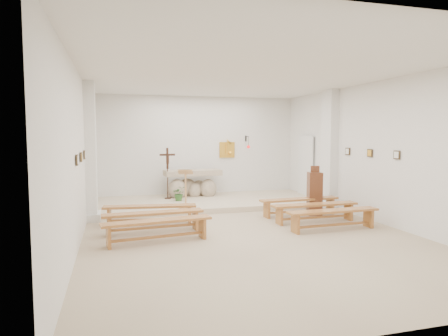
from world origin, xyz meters
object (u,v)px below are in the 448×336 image
object	(u,v)px
bench_right_front	(299,203)
bench_right_third	(333,215)
altar	(192,185)
crucifix_stand	(168,169)
bench_left_front	(150,210)
lectern	(186,188)
bench_left_third	(158,226)
bench_left_second	(153,217)
donation_pedestal	(315,193)
bench_right_second	(315,208)

from	to	relation	value
bench_right_front	bench_right_third	distance (m)	1.72
altar	crucifix_stand	world-z (taller)	crucifix_stand
bench_left_front	altar	bearing A→B (deg)	69.95
bench_left_front	bench_right_front	bearing A→B (deg)	7.35
lectern	bench_left_third	size ratio (longest dim) A/B	0.49
crucifix_stand	bench_left_second	xyz separation A→B (m)	(-0.81, -3.74, -0.73)
donation_pedestal	bench_left_front	distance (m)	4.45
donation_pedestal	bench_right_front	bearing A→B (deg)	-165.04
crucifix_stand	bench_left_third	xyz separation A→B (m)	(-0.81, -4.59, -0.73)
bench_left_second	bench_right_third	bearing A→B (deg)	-15.87
bench_right_second	crucifix_stand	bearing A→B (deg)	129.60
altar	bench_right_second	distance (m)	4.68
crucifix_stand	bench_right_third	distance (m)	5.63
lectern	altar	bearing A→B (deg)	90.25
donation_pedestal	bench_left_second	size ratio (longest dim) A/B	0.60
bench_left_front	bench_right_front	distance (m)	3.99
donation_pedestal	bench_right_third	bearing A→B (deg)	-90.91
crucifix_stand	bench_right_second	bearing A→B (deg)	-53.17
lectern	crucifix_stand	size ratio (longest dim) A/B	0.69
altar	bench_left_front	xyz separation A→B (m)	(-1.66, -3.20, -0.16)
altar	crucifix_stand	distance (m)	1.07
lectern	bench_right_front	size ratio (longest dim) A/B	0.50
bench_left_second	crucifix_stand	bearing A→B (deg)	73.99
bench_left_front	bench_right_third	distance (m)	4.34
bench_left_front	bench_right_second	bearing A→B (deg)	-4.80
donation_pedestal	bench_left_second	bearing A→B (deg)	-155.15
altar	bench_right_second	xyz separation A→B (m)	(2.33, -4.06, -0.16)
crucifix_stand	bench_right_third	xyz separation A→B (m)	(3.17, -4.59, -0.73)
crucifix_stand	donation_pedestal	distance (m)	4.65
crucifix_stand	bench_left_third	bearing A→B (deg)	-103.58
donation_pedestal	bench_left_third	size ratio (longest dim) A/B	0.59
crucifix_stand	altar	bearing A→B (deg)	17.55
altar	bench_right_third	bearing A→B (deg)	-67.46
bench_right_second	bench_right_third	xyz separation A→B (m)	(-0.00, -0.86, 0.00)
crucifix_stand	bench_left_front	size ratio (longest dim) A/B	0.72
crucifix_stand	bench_left_front	world-z (taller)	crucifix_stand
bench_left_front	bench_right_third	xyz separation A→B (m)	(3.99, -1.72, 0.00)
bench_right_second	bench_left_third	world-z (taller)	same
altar	bench_left_front	size ratio (longest dim) A/B	0.84
donation_pedestal	bench_left_front	size ratio (longest dim) A/B	0.59
altar	lectern	xyz separation A→B (m)	(-0.58, -2.06, 0.18)
altar	bench_left_second	bearing A→B (deg)	-115.01
crucifix_stand	bench_right_third	size ratio (longest dim) A/B	0.72
bench_left_second	altar	bearing A→B (deg)	64.04
bench_right_third	altar	bearing A→B (deg)	113.19
bench_right_front	bench_left_second	world-z (taller)	same
donation_pedestal	bench_right_front	distance (m)	0.51
lectern	bench_right_third	size ratio (longest dim) A/B	0.50
bench_right_second	bench_right_front	bearing A→B (deg)	89.25
bench_left_front	bench_right_second	size ratio (longest dim) A/B	1.01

